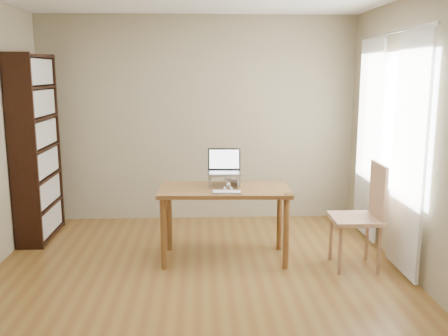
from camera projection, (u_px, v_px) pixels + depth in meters
room at (200, 144)px, 4.18m from camera, size 4.04×4.54×2.64m
bookshelf at (36, 148)px, 5.65m from camera, size 0.30×0.90×2.10m
curtains at (387, 145)px, 5.06m from camera, size 0.03×1.90×2.25m
desk at (225, 198)px, 5.04m from camera, size 1.33×0.70×0.75m
laptop_stand at (224, 178)px, 5.08m from camera, size 0.32×0.25×0.13m
laptop at (224, 167)px, 5.12m from camera, size 0.35×0.29×0.24m
keyboard at (227, 192)px, 4.80m from camera, size 0.30×0.16×0.02m
coaster at (289, 194)px, 4.76m from camera, size 0.10×0.10×0.01m
cat at (226, 180)px, 5.11m from camera, size 0.23×0.47×0.13m
chair at (364, 211)px, 4.84m from camera, size 0.47×0.47×1.04m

